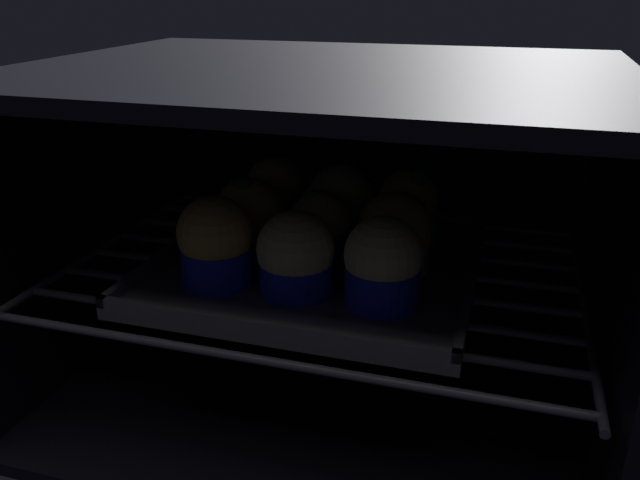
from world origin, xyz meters
The scene contains 12 objects.
oven_cavity centered at (0.00, 26.25, 17.00)cm, with size 59.00×47.00×37.00cm.
oven_rack centered at (0.00, 22.00, 13.60)cm, with size 54.80×42.00×0.80cm.
baking_tray centered at (0.00, 21.05, 14.68)cm, with size 33.08×33.08×2.20cm.
muffin_row0_col0 centered at (-8.14, 12.76, 19.49)cm, with size 7.42×7.42×8.98cm.
muffin_row0_col1 centered at (-0.40, 13.04, 18.93)cm, with size 7.45×7.45×8.16cm.
muffin_row0_col2 centered at (8.42, 12.99, 19.14)cm, with size 7.23×7.23×8.55cm.
muffin_row1_col0 centered at (-7.87, 20.68, 19.13)cm, with size 7.52×7.52×8.88cm.
muffin_row1_col1 centered at (-0.39, 21.13, 18.66)cm, with size 6.96×6.96×7.99cm.
muffin_row1_col2 centered at (8.01, 20.96, 19.01)cm, with size 7.61×7.61×8.37cm.
muffin_row2_col0 centered at (-8.25, 29.68, 19.18)cm, with size 6.96×6.96×8.68cm.
muffin_row2_col1 centered at (0.10, 29.08, 18.99)cm, with size 7.64×7.64×8.35cm.
muffin_row2_col2 centered at (7.96, 29.19, 19.15)cm, with size 6.96×6.96×8.79cm.
Camera 1 is at (18.59, -40.58, 43.44)cm, focal length 36.64 mm.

